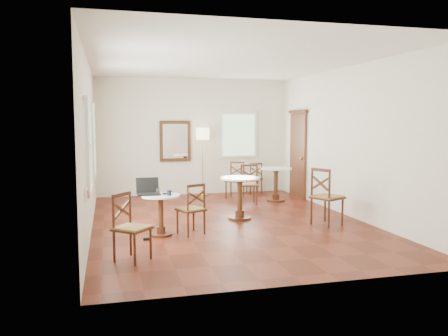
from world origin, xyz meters
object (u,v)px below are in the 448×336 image
cafe_table_back (276,181)px  floor_lamp (203,138)px  chair_back_a (254,178)px  power_adapter (146,239)px  chair_near_b (131,227)px  chair_mid_a (248,184)px  cafe_table_near (161,210)px  water_glass (158,191)px  mouse (165,194)px  chair_back_b (235,180)px  laptop (148,190)px  chair_mid_b (326,197)px  chair_near_a (192,209)px  navy_mug (169,193)px  cafe_table_mid (240,193)px

cafe_table_back → floor_lamp: (-1.53, 1.23, 0.98)m
chair_back_a → power_adapter: 5.31m
floor_lamp → cafe_table_back: bearing=-38.6°
cafe_table_back → chair_near_b: size_ratio=0.86×
chair_near_b → chair_mid_a: chair_mid_a is taller
cafe_table_back → chair_mid_a: (-0.79, -0.28, -0.02)m
cafe_table_near → water_glass: (-0.03, 0.06, 0.32)m
mouse → water_glass: bearing=140.7°
chair_near_b → water_glass: size_ratio=8.43×
chair_back_b → water_glass: size_ratio=8.23×
laptop → mouse: (0.26, -0.10, -0.05)m
laptop → mouse: 0.29m
cafe_table_back → chair_mid_b: 2.63m
chair_near_a → floor_lamp: bearing=-127.5°
laptop → navy_mug: size_ratio=3.55×
floor_lamp → power_adapter: floor_lamp is taller
chair_mid_a → laptop: laptop is taller
chair_mid_b → floor_lamp: size_ratio=0.61×
chair_mid_a → laptop: size_ratio=2.44×
chair_near_b → chair_back_b: 5.39m
water_glass → floor_lamp: bearing=68.0°
mouse → chair_near_a: bearing=-27.7°
cafe_table_mid → floor_lamp: size_ratio=0.47×
cafe_table_near → chair_back_b: bearing=56.3°
chair_mid_a → water_glass: (-2.29, -2.34, 0.27)m
cafe_table_mid → cafe_table_back: size_ratio=1.03×
chair_back_a → chair_back_b: bearing=40.0°
power_adapter → cafe_table_mid: bearing=31.6°
cafe_table_near → chair_mid_a: 3.30m
chair_mid_a → chair_back_b: size_ratio=1.05×
cafe_table_mid → cafe_table_near: bearing=-150.7°
cafe_table_mid → chair_back_a: 3.31m
chair_back_a → power_adapter: bearing=51.2°
laptop → chair_mid_a: bearing=40.6°
chair_near_a → chair_mid_b: 2.53m
cafe_table_mid → laptop: size_ratio=2.11×
chair_near_b → chair_back_b: size_ratio=1.02×
chair_mid_b → chair_back_a: chair_mid_b is taller
cafe_table_near → cafe_table_mid: 1.88m
cafe_table_near → mouse: (0.07, 0.02, 0.28)m
chair_near_a → chair_near_b: chair_near_b is taller
chair_mid_b → water_glass: (-3.07, 0.01, 0.21)m
chair_mid_a → chair_mid_b: chair_mid_b is taller
floor_lamp → water_glass: 4.21m
chair_mid_a → floor_lamp: 1.96m
cafe_table_mid → chair_back_b: bearing=76.3°
chair_near_b → mouse: chair_near_b is taller
chair_mid_b → mouse: bearing=65.4°
chair_near_b → mouse: 1.46m
cafe_table_mid → chair_near_a: (-1.13, -0.97, -0.08)m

